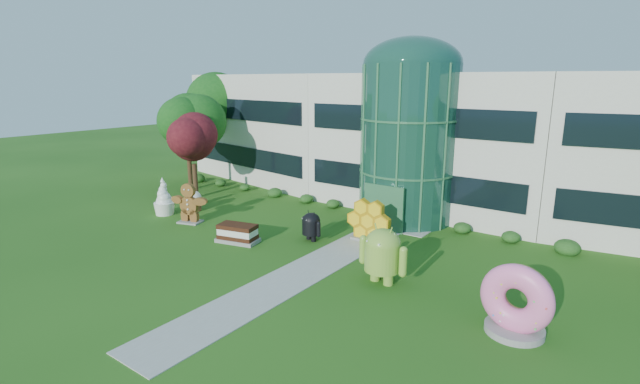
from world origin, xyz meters
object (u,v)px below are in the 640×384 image
Objects in this scene: android_green at (383,251)px; gingerbread at (189,203)px; android_black at (311,224)px; donut at (518,298)px.

android_green reaches higher than gingerbread.
donut reaches higher than android_black.
donut is at bearing -2.25° from android_green.
android_green is 6.02m from donut.
android_black is at bearing 166.96° from donut.
android_green is at bearing 174.45° from donut.
android_green reaches higher than android_black.
android_green is 1.10× the size of donut.
android_green is 1.05× the size of gingerbread.
android_green is 14.22m from gingerbread.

